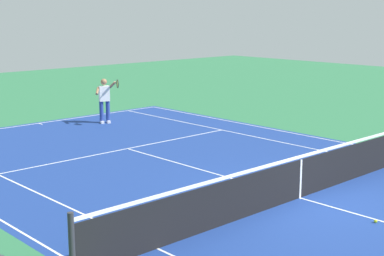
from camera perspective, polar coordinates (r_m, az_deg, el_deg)
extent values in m
plane|color=#2D7247|center=(13.15, 10.58, -6.81)|extent=(60.00, 60.00, 0.00)
cube|color=navy|center=(13.15, 10.58, -6.81)|extent=(24.20, 11.40, 0.00)
cube|color=white|center=(22.12, -14.96, 0.46)|extent=(0.05, 11.00, 0.01)
cube|color=white|center=(10.32, -3.48, -11.80)|extent=(23.80, 0.05, 0.01)
cube|color=white|center=(17.54, -6.43, -2.04)|extent=(0.05, 8.22, 0.01)
cube|color=white|center=(13.14, 10.58, -6.79)|extent=(12.80, 0.05, 0.01)
cube|color=white|center=(21.99, -14.77, 0.40)|extent=(0.30, 0.05, 0.01)
cylinder|color=#2D2D33|center=(9.22, -11.80, -11.34)|extent=(0.10, 0.10, 1.08)
cube|color=black|center=(13.02, 10.65, -4.97)|extent=(0.02, 11.60, 0.88)
cube|color=white|center=(12.88, 10.73, -2.79)|extent=(0.04, 11.60, 0.06)
cube|color=white|center=(13.02, 10.65, -4.97)|extent=(0.04, 0.06, 0.88)
cylinder|color=navy|center=(21.63, -8.95, 1.67)|extent=(0.15, 0.15, 0.74)
cube|color=white|center=(21.65, -8.88, 0.59)|extent=(0.30, 0.21, 0.09)
cylinder|color=navy|center=(21.68, -8.32, 1.71)|extent=(0.15, 0.15, 0.74)
cube|color=white|center=(21.69, -8.26, 0.63)|extent=(0.30, 0.21, 0.09)
cube|color=white|center=(21.56, -8.69, 3.39)|extent=(0.37, 0.44, 0.56)
sphere|color=#9E704C|center=(21.50, -8.72, 4.54)|extent=(0.23, 0.23, 0.23)
cylinder|color=#9E704C|center=(21.32, -9.34, 3.63)|extent=(0.36, 0.34, 0.26)
cylinder|color=#9E704C|center=(21.40, -7.88, 4.25)|extent=(0.42, 0.12, 0.30)
cylinder|color=#232326|center=(21.09, -7.55, 4.45)|extent=(0.27, 0.14, 0.04)
torus|color=#232326|center=(20.81, -7.38, 4.36)|extent=(0.30, 0.15, 0.31)
cylinder|color=#C6D84C|center=(20.81, -7.38, 4.36)|extent=(0.25, 0.11, 0.27)
sphere|color=#CCE01E|center=(12.02, 17.71, -8.77)|extent=(0.07, 0.07, 0.07)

